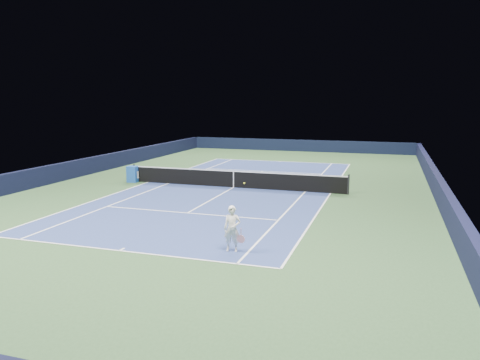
% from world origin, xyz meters
% --- Properties ---
extents(ground, '(40.00, 40.00, 0.00)m').
position_xyz_m(ground, '(0.00, 0.00, 0.00)').
color(ground, '#2C4B29').
rests_on(ground, ground).
extents(wall_far, '(22.00, 0.35, 1.10)m').
position_xyz_m(wall_far, '(0.00, 19.82, 0.55)').
color(wall_far, black).
rests_on(wall_far, ground).
extents(wall_right, '(0.35, 40.00, 1.10)m').
position_xyz_m(wall_right, '(10.82, 0.00, 0.55)').
color(wall_right, black).
rests_on(wall_right, ground).
extents(wall_left, '(0.35, 40.00, 1.10)m').
position_xyz_m(wall_left, '(-10.82, 0.00, 0.55)').
color(wall_left, black).
rests_on(wall_left, ground).
extents(court_surface, '(10.97, 23.77, 0.01)m').
position_xyz_m(court_surface, '(0.00, 0.00, 0.00)').
color(court_surface, navy).
rests_on(court_surface, ground).
extents(baseline_far, '(10.97, 0.08, 0.00)m').
position_xyz_m(baseline_far, '(0.00, 11.88, 0.01)').
color(baseline_far, white).
rests_on(baseline_far, ground).
extents(baseline_near, '(10.97, 0.08, 0.00)m').
position_xyz_m(baseline_near, '(0.00, -11.88, 0.01)').
color(baseline_near, white).
rests_on(baseline_near, ground).
extents(sideline_doubles_right, '(0.08, 23.77, 0.00)m').
position_xyz_m(sideline_doubles_right, '(5.49, 0.00, 0.01)').
color(sideline_doubles_right, white).
rests_on(sideline_doubles_right, ground).
extents(sideline_doubles_left, '(0.08, 23.77, 0.00)m').
position_xyz_m(sideline_doubles_left, '(-5.49, 0.00, 0.01)').
color(sideline_doubles_left, white).
rests_on(sideline_doubles_left, ground).
extents(sideline_singles_right, '(0.08, 23.77, 0.00)m').
position_xyz_m(sideline_singles_right, '(4.12, 0.00, 0.01)').
color(sideline_singles_right, white).
rests_on(sideline_singles_right, ground).
extents(sideline_singles_left, '(0.08, 23.77, 0.00)m').
position_xyz_m(sideline_singles_left, '(-4.12, 0.00, 0.01)').
color(sideline_singles_left, white).
rests_on(sideline_singles_left, ground).
extents(service_line_far, '(8.23, 0.08, 0.00)m').
position_xyz_m(service_line_far, '(0.00, 6.40, 0.01)').
color(service_line_far, white).
rests_on(service_line_far, ground).
extents(service_line_near, '(8.23, 0.08, 0.00)m').
position_xyz_m(service_line_near, '(0.00, -6.40, 0.01)').
color(service_line_near, white).
rests_on(service_line_near, ground).
extents(center_service_line, '(0.08, 12.80, 0.00)m').
position_xyz_m(center_service_line, '(0.00, 0.00, 0.01)').
color(center_service_line, white).
rests_on(center_service_line, ground).
extents(center_mark_far, '(0.08, 0.30, 0.00)m').
position_xyz_m(center_mark_far, '(0.00, 11.73, 0.01)').
color(center_mark_far, white).
rests_on(center_mark_far, ground).
extents(center_mark_near, '(0.08, 0.30, 0.00)m').
position_xyz_m(center_mark_near, '(0.00, -11.73, 0.01)').
color(center_mark_near, white).
rests_on(center_mark_near, ground).
extents(tennis_net, '(12.90, 0.10, 1.07)m').
position_xyz_m(tennis_net, '(0.00, 0.00, 0.50)').
color(tennis_net, black).
rests_on(tennis_net, ground).
extents(sponsor_cube, '(0.63, 0.58, 0.98)m').
position_xyz_m(sponsor_cube, '(-6.40, -0.18, 0.49)').
color(sponsor_cube, '#1C4FA9').
rests_on(sponsor_cube, ground).
extents(tennis_player, '(0.76, 1.26, 2.15)m').
position_xyz_m(tennis_player, '(3.58, -10.76, 0.77)').
color(tennis_player, white).
rests_on(tennis_player, ground).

